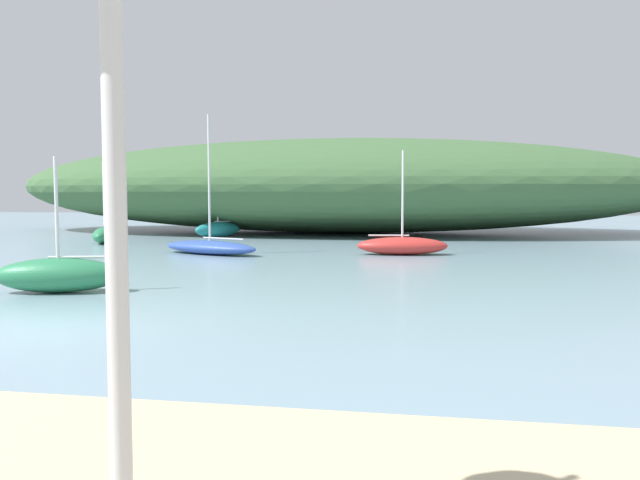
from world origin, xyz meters
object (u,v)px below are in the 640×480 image
at_px(sailboat_outer_mooring, 402,245).
at_px(sailboat_far_right, 218,229).
at_px(sailboat_east_reach, 210,247).
at_px(sailboat_mid_channel, 105,235).
at_px(sailboat_inner_mooring, 58,275).

xyz_separation_m(sailboat_outer_mooring, sailboat_far_right, (-9.67, 7.84, 0.06)).
distance_m(sailboat_east_reach, sailboat_far_right, 9.27).
bearing_deg(sailboat_east_reach, sailboat_mid_channel, 146.57).
height_order(sailboat_outer_mooring, sailboat_far_right, sailboat_outer_mooring).
distance_m(sailboat_east_reach, sailboat_mid_channel, 7.74).
bearing_deg(sailboat_mid_channel, sailboat_east_reach, -33.43).
bearing_deg(sailboat_far_right, sailboat_east_reach, -72.86).
xyz_separation_m(sailboat_inner_mooring, sailboat_east_reach, (0.26, 9.26, -0.12)).
bearing_deg(sailboat_inner_mooring, sailboat_mid_channel, 114.65).
relative_size(sailboat_inner_mooring, sailboat_mid_channel, 0.84).
relative_size(sailboat_east_reach, sailboat_mid_channel, 1.41).
height_order(sailboat_inner_mooring, sailboat_east_reach, sailboat_east_reach).
bearing_deg(sailboat_outer_mooring, sailboat_east_reach, -171.63).
height_order(sailboat_outer_mooring, sailboat_east_reach, sailboat_east_reach).
bearing_deg(sailboat_far_right, sailboat_inner_mooring, -82.22).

